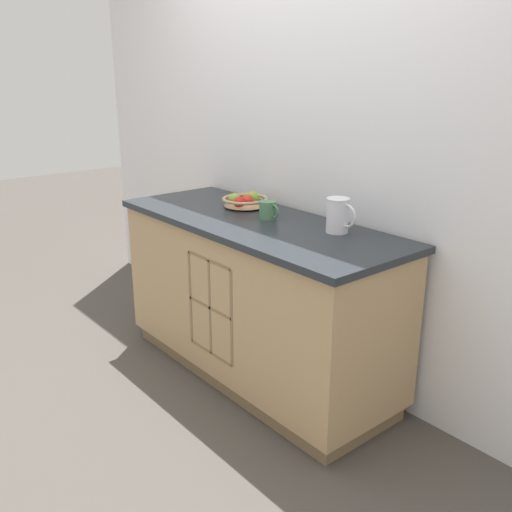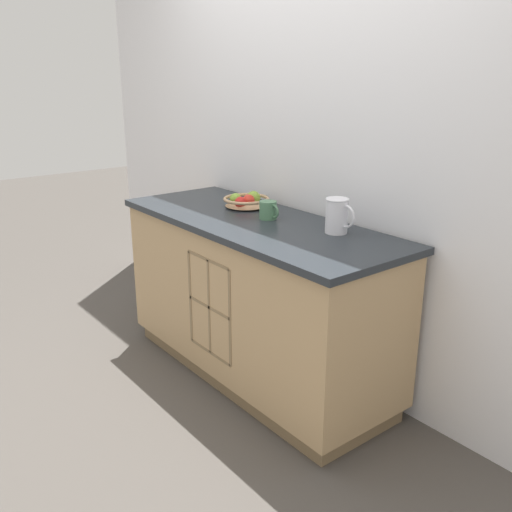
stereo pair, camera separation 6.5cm
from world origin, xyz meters
name	(u,v)px [view 2 (the right image)]	position (x,y,z in m)	size (l,w,h in m)	color
ground_plane	(256,373)	(0.00, 0.00, 0.00)	(14.00, 14.00, 0.00)	#4C4742
back_wall	(311,141)	(0.00, 0.37, 1.27)	(4.40, 0.06, 2.55)	white
kitchen_island	(256,299)	(0.00, 0.00, 0.46)	(1.72, 0.65, 0.90)	olive
fruit_bowl	(246,200)	(-0.26, 0.13, 0.94)	(0.26, 0.26, 0.09)	tan
white_pitcher	(337,215)	(0.43, 0.15, 0.98)	(0.17, 0.11, 0.17)	white
ceramic_mug	(268,210)	(0.02, 0.06, 0.94)	(0.13, 0.09, 0.09)	#4C7A56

